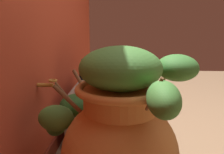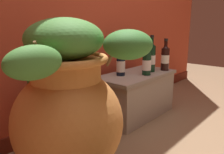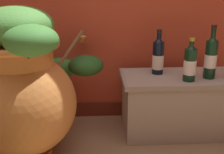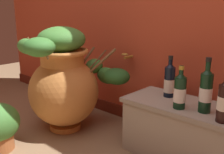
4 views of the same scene
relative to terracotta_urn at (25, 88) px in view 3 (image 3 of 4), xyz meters
The scene contains 5 objects.
terracotta_urn is the anchor object (origin of this frame).
stone_ledge 1.01m from the terracotta_urn, 14.28° to the left, with size 0.79×0.39×0.40m.
wine_bottle_left 0.87m from the terracotta_urn, 20.60° to the left, with size 0.08×0.08×0.30m.
wine_bottle_middle 1.15m from the terracotta_urn, ahead, with size 0.08×0.08×0.34m.
wine_bottle_back 0.99m from the terracotta_urn, ahead, with size 0.08×0.08×0.28m.
Camera 3 is at (-0.10, -0.95, 1.00)m, focal length 46.57 mm.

